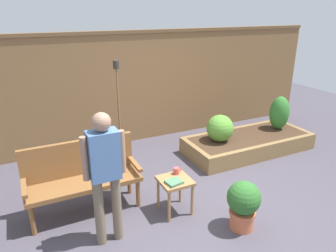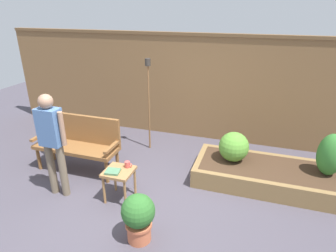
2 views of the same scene
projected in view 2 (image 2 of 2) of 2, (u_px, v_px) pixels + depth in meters
name	position (u px, v px, depth m)	size (l,w,h in m)	color
ground_plane	(142.00, 206.00, 4.08)	(14.00, 14.00, 0.00)	#47424C
fence_back	(189.00, 86.00, 5.94)	(8.40, 0.14, 2.16)	brown
garden_bench	(79.00, 139.00, 4.86)	(1.44, 0.48, 0.94)	brown
side_table	(119.00, 175.00, 4.09)	(0.40, 0.40, 0.48)	#9E7042
cup_on_table	(128.00, 164.00, 4.13)	(0.11, 0.08, 0.09)	#CC4C47
book_on_table	(113.00, 171.00, 4.00)	(0.20, 0.17, 0.03)	#4C7A56
potted_boxwood	(138.00, 216.00, 3.37)	(0.40, 0.40, 0.63)	#C66642
raised_planter_bed	(272.00, 176.00, 4.54)	(2.40, 1.00, 0.30)	olive
shrub_near_bench	(234.00, 147.00, 4.61)	(0.48, 0.48, 0.48)	brown
shrub_far_corner	(331.00, 155.00, 4.18)	(0.37, 0.37, 0.65)	brown
tiki_torch	(148.00, 89.00, 5.30)	(0.10, 0.10, 1.77)	brown
person_by_bench	(52.00, 137.00, 4.01)	(0.47, 0.20, 1.56)	#70604C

